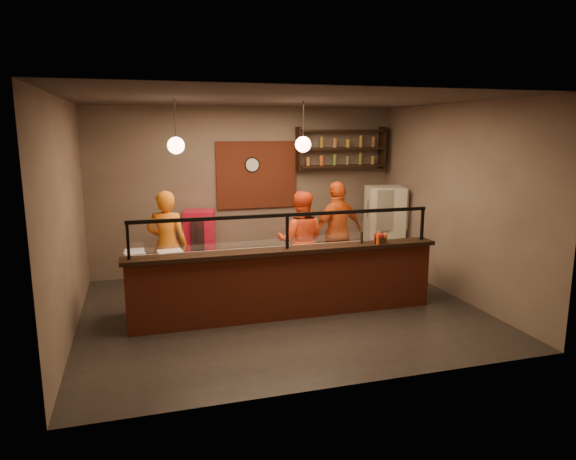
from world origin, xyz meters
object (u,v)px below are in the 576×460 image
object	(u,v)px
pizza_dough	(299,252)
condiment_caddy	(380,240)
wall_clock	(252,165)
fridge	(384,229)
cook_left	(167,245)
red_cooler	(200,245)
cook_mid	(301,241)
cook_right	(338,232)
pepper_mill	(362,237)

from	to	relation	value
pizza_dough	condiment_caddy	distance (m)	1.27
wall_clock	fridge	xyz separation A→B (m)	(2.50, -0.74, -1.26)
cook_left	red_cooler	size ratio (longest dim) A/B	1.40
cook_mid	condiment_caddy	size ratio (longest dim) A/B	9.68
red_cooler	pizza_dough	xyz separation A→B (m)	(1.28, -2.08, 0.26)
cook_mid	cook_right	xyz separation A→B (m)	(0.80, 0.26, 0.06)
wall_clock	red_cooler	bearing A→B (deg)	-164.06
cook_right	pepper_mill	distance (m)	1.53
wall_clock	cook_right	distance (m)	2.15
condiment_caddy	red_cooler	bearing A→B (deg)	134.36
fridge	condiment_caddy	xyz separation A→B (m)	(-1.13, -2.08, 0.27)
wall_clock	pizza_dough	world-z (taller)	wall_clock
cook_left	cook_right	xyz separation A→B (m)	(3.05, 0.05, 0.03)
pepper_mill	cook_left	bearing A→B (deg)	152.90
cook_right	pepper_mill	xyz separation A→B (m)	(-0.21, -1.50, 0.22)
cook_mid	cook_right	world-z (taller)	cook_right
wall_clock	fridge	distance (m)	2.90
cook_left	cook_right	distance (m)	3.05
cook_mid	cook_left	bearing A→B (deg)	14.05
wall_clock	cook_left	distance (m)	2.48
wall_clock	condiment_caddy	xyz separation A→B (m)	(1.37, -2.82, -0.99)
cook_right	wall_clock	bearing A→B (deg)	-60.83
pizza_dough	cook_right	bearing A→B (deg)	45.73
cook_mid	pepper_mill	world-z (taller)	cook_mid
fridge	pizza_dough	bearing A→B (deg)	-130.84
wall_clock	cook_mid	world-z (taller)	wall_clock
cook_right	pizza_dough	world-z (taller)	cook_right
wall_clock	cook_left	bearing A→B (deg)	-143.25
cook_left	pepper_mill	xyz separation A→B (m)	(2.83, -1.45, 0.25)
cook_mid	pepper_mill	bearing A→B (deg)	134.69
red_cooler	condiment_caddy	size ratio (longest dim) A/B	7.21
wall_clock	cook_left	size ratio (longest dim) A/B	0.17
pepper_mill	fridge	bearing A→B (deg)	55.02
red_cooler	pepper_mill	bearing A→B (deg)	-36.97
cook_left	cook_mid	xyz separation A→B (m)	(2.25, -0.21, -0.03)
wall_clock	pizza_dough	size ratio (longest dim) A/B	0.57
red_cooler	pepper_mill	size ratio (longest dim) A/B	7.10
pizza_dough	condiment_caddy	world-z (taller)	condiment_caddy
fridge	pizza_dough	distance (m)	2.84
cook_right	cook_left	bearing A→B (deg)	-16.20
red_cooler	pizza_dough	bearing A→B (deg)	-47.26
fridge	red_cooler	size ratio (longest dim) A/B	1.29
condiment_caddy	fridge	bearing A→B (deg)	61.52
cook_right	fridge	bearing A→B (deg)	-173.85
pepper_mill	pizza_dough	bearing A→B (deg)	158.57
pizza_dough	condiment_caddy	bearing A→B (deg)	-19.94
cook_left	red_cooler	xyz separation A→B (m)	(0.65, 0.99, -0.26)
cook_mid	pizza_dough	bearing A→B (deg)	89.66
pizza_dough	condiment_caddy	xyz separation A→B (m)	(1.18, -0.43, 0.20)
cook_right	red_cooler	xyz separation A→B (m)	(-2.39, 0.94, -0.28)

